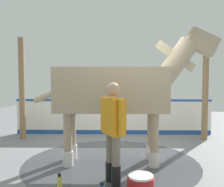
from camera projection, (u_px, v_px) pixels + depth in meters
ground_plane at (119, 159)px, 5.44m from camera, size 16.00×16.00×0.02m
wet_patch at (111, 162)px, 5.18m from camera, size 3.42×3.42×0.00m
barrier_wall at (113, 118)px, 7.68m from camera, size 1.35×5.52×1.02m
roof_post_near at (205, 89)px, 6.95m from camera, size 0.16×0.16×2.72m
roof_post_far at (22, 89)px, 7.05m from camera, size 0.16×0.16×2.72m
horse at (118, 90)px, 5.08m from camera, size 1.30×3.50×2.61m
handler at (113, 126)px, 4.11m from camera, size 0.52×0.47×1.60m
bottle_shampoo at (60, 183)px, 3.86m from camera, size 0.07×0.07×0.28m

